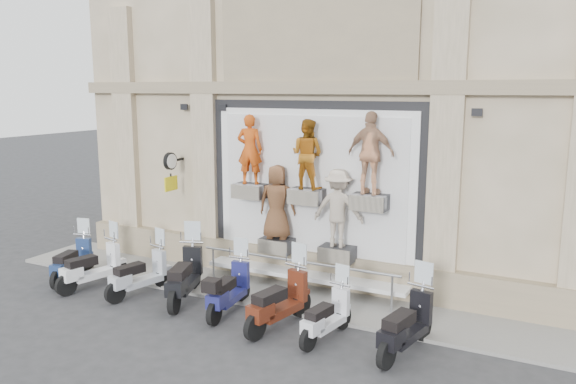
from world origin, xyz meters
name	(u,v)px	position (x,y,z in m)	size (l,w,h in m)	color
ground	(252,330)	(0.00, 0.00, 0.00)	(90.00, 90.00, 0.00)	#2F2F32
sidewalk	(297,295)	(0.00, 2.10, 0.04)	(16.00, 2.20, 0.08)	gray
building	(371,48)	(0.00, 7.00, 6.00)	(14.00, 8.60, 12.00)	#CAB494
shop_vitrine	(314,191)	(0.11, 2.73, 2.42)	(5.60, 0.83, 4.30)	black
guard_rail	(296,279)	(0.00, 2.00, 0.47)	(5.06, 0.10, 0.93)	#9EA0A5
clock_sign_bracket	(171,167)	(-3.90, 2.47, 2.80)	(0.10, 0.80, 1.02)	black
scooter_a	(72,252)	(-5.60, 0.53, 0.75)	(0.54, 1.84, 1.49)	navy
scooter_b	(92,257)	(-4.72, 0.35, 0.78)	(0.56, 1.93, 1.57)	white
scooter_c	(139,264)	(-3.35, 0.49, 0.76)	(0.54, 1.87, 1.52)	#ABB0B9
scooter_d	(184,265)	(-2.19, 0.68, 0.86)	(0.62, 2.12, 1.72)	black
scooter_e	(229,279)	(-0.90, 0.54, 0.77)	(0.55, 1.89, 1.54)	navy
scooter_f	(279,290)	(0.44, 0.34, 0.82)	(0.59, 2.03, 1.65)	#4D1B0D
scooter_g	(327,306)	(1.51, 0.28, 0.69)	(0.50, 1.70, 1.38)	silver
scooter_h	(407,313)	(3.05, 0.38, 0.81)	(0.58, 1.99, 1.61)	black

